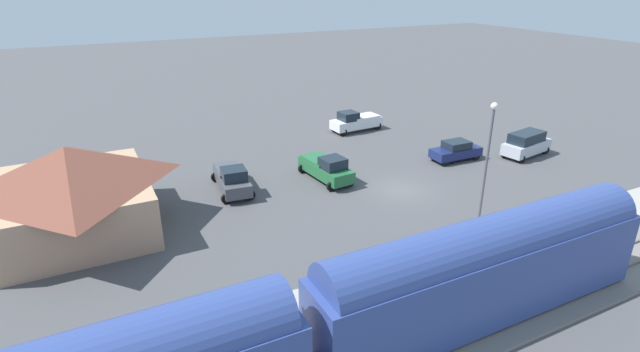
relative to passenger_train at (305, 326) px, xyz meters
The scene contains 12 objects.
ground_plane 20.43m from the passenger_train, 46.21° to the right, with size 200.00×200.00×0.00m, color #4C4C4F.
railway_track 14.86m from the passenger_train, 90.00° to the right, with size 4.80×70.00×0.30m.
platform 15.38m from the passenger_train, 74.69° to the right, with size 3.20×46.00×0.30m.
passenger_train is the anchor object (origin of this frame).
station_building 19.46m from the passenger_train, 22.34° to the left, with size 10.74×9.49×5.65m.
pedestrian_on_platform 16.48m from the passenger_train, 75.84° to the right, with size 0.36×0.36×1.71m.
sedan_navy 28.45m from the passenger_train, 53.03° to the right, with size 1.96×4.55×1.74m.
suv_silver 32.70m from the passenger_train, 62.57° to the right, with size 2.76×5.16×2.22m.
pickup_white 34.43m from the passenger_train, 34.09° to the right, with size 2.31×5.52×2.14m.
pickup_green 21.12m from the passenger_train, 29.90° to the right, with size 5.55×2.86×2.14m.
pickup_charcoal 19.88m from the passenger_train, ahead, with size 5.57×2.92×2.14m.
light_pole_near_platform 17.16m from the passenger_train, 66.43° to the right, with size 0.44×0.44×8.25m.
Camera 1 is at (-27.62, 20.91, 15.26)m, focal length 27.57 mm.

